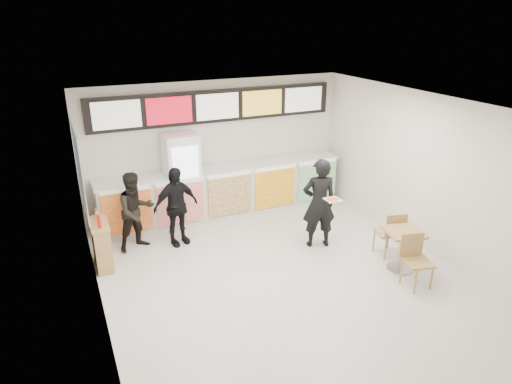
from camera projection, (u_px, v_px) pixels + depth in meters
floor at (288, 282)px, 7.88m from camera, size 7.00×7.00×0.00m
ceiling at (293, 109)px, 6.77m from camera, size 7.00×7.00×0.00m
wall_back at (217, 147)px, 10.29m from camera, size 6.00×0.00×6.00m
wall_left at (95, 237)px, 6.18m from camera, size 0.00×7.00×7.00m
wall_right at (433, 176)px, 8.47m from camera, size 0.00×7.00×7.00m
service_counter at (224, 191)px, 10.29m from camera, size 5.56×0.77×1.14m
menu_board at (217, 106)px, 9.87m from camera, size 5.50×0.14×0.70m
drinks_fridge at (183, 179)px, 9.79m from camera, size 0.70×0.67×2.00m
mirror_panel at (79, 167)px, 8.17m from camera, size 0.01×2.00×1.50m
customer_main at (319, 203)px, 8.81m from camera, size 0.75×0.60×1.80m
customer_left at (136, 211)px, 8.75m from camera, size 0.90×0.79×1.56m
customer_mid at (176, 206)px, 8.92m from camera, size 1.00×0.59×1.60m
pizza_slice at (333, 199)px, 8.33m from camera, size 0.36×0.36×0.02m
cafe_table at (403, 243)px, 8.08m from camera, size 0.80×1.62×0.91m
condiment_ledge at (102, 244)px, 8.22m from camera, size 0.31×0.77×1.03m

